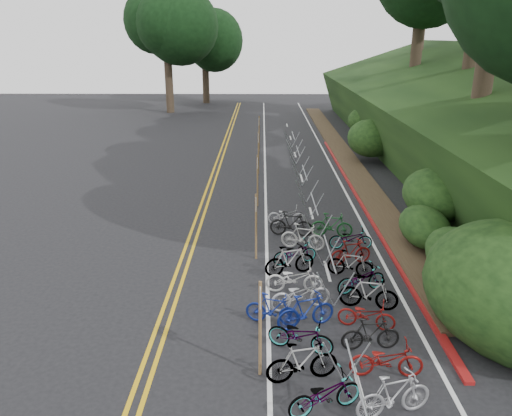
{
  "coord_description": "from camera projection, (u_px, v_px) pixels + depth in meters",
  "views": [
    {
      "loc": [
        0.8,
        -11.75,
        7.77
      ],
      "look_at": [
        0.57,
        6.94,
        1.3
      ],
      "focal_mm": 35.0,
      "sensor_mm": 36.0,
      "label": 1
    }
  ],
  "objects": [
    {
      "name": "ground",
      "position": [
        232.0,
        336.0,
        13.65
      ],
      "size": [
        120.0,
        120.0,
        0.0
      ],
      "primitive_type": "plane",
      "color": "black",
      "rests_on": "ground"
    },
    {
      "name": "bike_valet",
      "position": [
        325.0,
        283.0,
        15.52
      ],
      "size": [
        3.35,
        13.27,
        1.08
      ],
      "color": "slate",
      "rests_on": "ground"
    },
    {
      "name": "road_markings",
      "position": [
        258.0,
        212.0,
        23.19
      ],
      "size": [
        7.47,
        80.0,
        0.01
      ],
      "color": "gold",
      "rests_on": "ground"
    },
    {
      "name": "bike_front",
      "position": [
        273.0,
        309.0,
        14.06
      ],
      "size": [
        0.86,
        1.65,
        0.96
      ],
      "primitive_type": "imported",
      "rotation": [
        0.0,
        0.0,
        1.3
      ],
      "color": "navy",
      "rests_on": "ground"
    },
    {
      "name": "bike_racks_rest",
      "position": [
        305.0,
        178.0,
        25.63
      ],
      "size": [
        1.14,
        23.0,
        1.17
      ],
      "color": "gray",
      "rests_on": "ground"
    },
    {
      "name": "signpost_near",
      "position": [
        260.0,
        323.0,
        11.63
      ],
      "size": [
        0.08,
        0.4,
        2.51
      ],
      "color": "brown",
      "rests_on": "ground"
    },
    {
      "name": "embankment",
      "position": [
        459.0,
        125.0,
        30.66
      ],
      "size": [
        14.3,
        48.14,
        9.11
      ],
      "color": "black",
      "rests_on": "ground"
    },
    {
      "name": "signposts_rest",
      "position": [
        258.0,
        162.0,
        26.41
      ],
      "size": [
        0.08,
        18.4,
        2.5
      ],
      "color": "brown",
      "rests_on": "ground"
    },
    {
      "name": "bike_rack_front",
      "position": [
        358.0,
        396.0,
        10.14
      ],
      "size": [
        1.12,
        3.19,
        1.12
      ],
      "color": "gray",
      "rests_on": "ground"
    },
    {
      "name": "red_curb",
      "position": [
        360.0,
        199.0,
        24.91
      ],
      "size": [
        0.25,
        28.0,
        0.1
      ],
      "primitive_type": "cube",
      "color": "maroon",
      "rests_on": "ground"
    }
  ]
}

